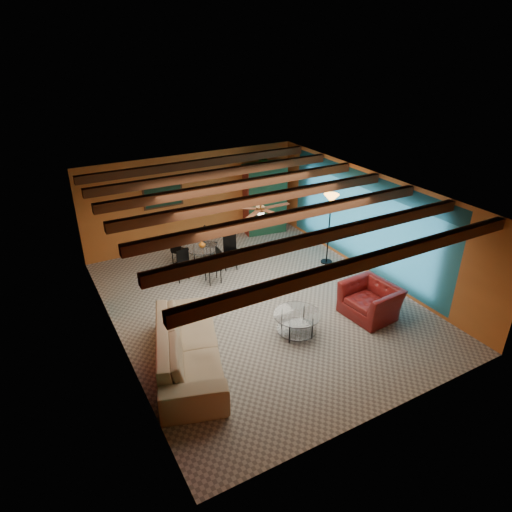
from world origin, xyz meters
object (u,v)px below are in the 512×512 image
dining_table (203,254)px  sofa (189,347)px  armchair (370,301)px  vase (201,235)px  coffee_table (297,324)px  armoire (263,199)px  potted_plant (263,158)px  floor_lamp (329,229)px

dining_table → sofa: bearing=-116.8°
armchair → vase: (-2.42, 3.82, 0.64)m
coffee_table → armoire: size_ratio=0.47×
dining_table → vase: (0.00, 0.00, 0.56)m
vase → armchair: bearing=-57.6°
armchair → dining_table: dining_table is taller
dining_table → vase: vase is taller
potted_plant → dining_table: bearing=-150.9°
floor_lamp → armchair: bearing=-106.2°
armchair → potted_plant: (0.30, 5.33, 1.99)m
coffee_table → floor_lamp: bearing=42.5°
sofa → floor_lamp: bearing=-48.0°
vase → potted_plant: bearing=29.1°
armoire → coffee_table: bearing=-104.1°
coffee_table → armchair: bearing=-6.3°
coffee_table → sofa: bearing=176.5°
armchair → dining_table: size_ratio=0.65×
dining_table → floor_lamp: (3.17, -1.25, 0.53)m
sofa → coffee_table: sofa is taller
armchair → armoire: armoire is taller
dining_table → floor_lamp: size_ratio=0.89×
floor_lamp → coffee_table: bearing=-137.5°
dining_table → potted_plant: (2.72, 1.52, 1.90)m
sofa → vase: (1.75, 3.47, 0.59)m
sofa → coffee_table: 2.36m
sofa → floor_lamp: floor_lamp is taller
coffee_table → dining_table: bearing=99.4°
floor_lamp → potted_plant: potted_plant is taller
floor_lamp → armoire: bearing=99.2°
coffee_table → armoire: 5.61m
armoire → floor_lamp: size_ratio=1.07×
armchair → coffee_table: 1.84m
dining_table → armoire: 3.17m
armoire → vase: armoire is taller
armchair → sofa: bearing=-99.8°
armchair → vase: 4.57m
vase → dining_table: bearing=0.0°
potted_plant → vase: size_ratio=2.48×
dining_table → armoire: bearing=29.1°
sofa → armchair: (4.18, -0.34, -0.05)m
coffee_table → vase: size_ratio=5.27×
armoire → floor_lamp: (0.45, -2.77, -0.07)m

